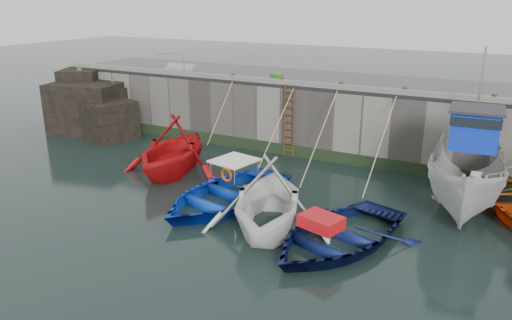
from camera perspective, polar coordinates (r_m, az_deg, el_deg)
The scene contains 23 objects.
ground at distance 13.57m, azimuth -6.11°, elevation -12.06°, with size 120.00×120.00×0.00m, color black.
quay_back at distance 23.74m, azimuth 10.76°, elevation 4.94°, with size 30.00×5.00×3.00m, color slate.
road_back at distance 23.44m, azimuth 10.99°, elevation 8.70°, with size 30.00×5.00×0.16m, color black.
kerb_back at distance 21.20m, azimuth 9.11°, elevation 8.32°, with size 30.00×0.30×0.20m, color slate.
algae_back at distance 21.73m, azimuth 8.55°, elevation 0.41°, with size 30.00×0.08×0.50m, color black.
rock_outcrop at distance 27.70m, azimuth -18.16°, elevation 5.73°, with size 5.85×4.24×3.41m.
ladder at distance 22.03m, azimuth 3.76°, elevation 4.45°, with size 0.51×0.08×3.20m.
boat_near_white at distance 20.57m, azimuth -9.35°, elevation -1.40°, with size 4.32×5.01×2.64m, color red.
boat_near_white_rope at distance 23.22m, azimuth -4.34°, elevation 1.08°, with size 0.04×3.16×3.10m, color tan, non-canonical shape.
boat_near_blue at distance 17.39m, azimuth -3.55°, elevation -4.91°, with size 3.94×5.52×1.14m, color #0B36B0.
boat_near_blue_rope at distance 20.90m, azimuth 2.51°, elevation -0.85°, with size 0.04×4.38×3.10m, color tan, non-canonical shape.
boat_near_blacktrim at distance 15.52m, azimuth 1.32°, elevation -7.86°, with size 4.23×4.90×2.58m, color white.
boat_near_blacktrim_rope at distance 19.62m, azimuth 7.64°, elevation -2.30°, with size 0.04×5.33×3.10m, color tan, non-canonical shape.
boat_near_navy at distance 14.87m, azimuth 9.21°, elevation -9.35°, with size 3.70×5.18×1.07m, color #0A1543.
boat_near_navy_rope at distance 19.08m, azimuth 13.90°, elevation -3.29°, with size 0.04×5.24×3.10m, color tan, non-canonical shape.
boat_far_white at distance 18.25m, azimuth 23.08°, elevation -1.61°, with size 2.94×6.83×5.58m.
fish_crate at distance 23.10m, azimuth 2.36°, elevation 9.46°, with size 0.55×0.35×0.30m, color #247F17.
railing at distance 26.21m, azimuth -8.72°, elevation 10.42°, with size 1.60×1.05×1.00m.
bollard_a at distance 23.34m, azimuth -2.63°, elevation 9.52°, with size 0.18×0.18×0.28m, color #3F1E0F.
bollard_b at distance 22.20m, azimuth 3.02°, elevation 9.06°, with size 0.18×0.18×0.28m, color #3F1E0F.
bollard_c at distance 21.22m, azimuth 9.72°, elevation 8.41°, with size 0.18×0.18×0.28m, color #3F1E0F.
bollard_d at distance 20.58m, azimuth 16.65°, elevation 7.61°, with size 0.18×0.18×0.28m, color #3F1E0F.
bollard_e at distance 20.22m, azimuth 25.57°, elevation 6.41°, with size 0.18×0.18×0.28m, color #3F1E0F.
Camera 1 is at (6.68, -9.65, 6.82)m, focal length 35.00 mm.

